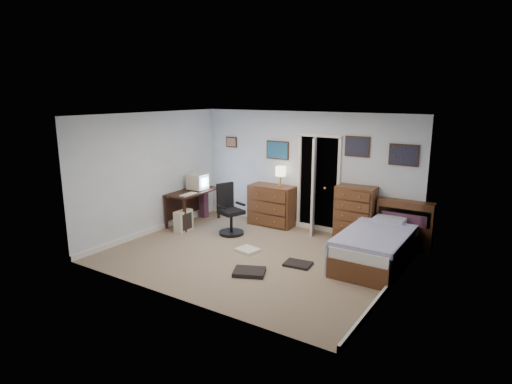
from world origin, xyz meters
TOP-DOWN VIEW (x-y plane):
  - floor at (0.00, 0.00)m, footprint 5.00×4.00m
  - computer_desk at (-2.29, 0.91)m, footprint 0.65×1.32m
  - crt_monitor at (-2.18, 1.06)m, footprint 0.40×0.37m
  - keyboard at (-2.02, 0.56)m, footprint 0.17×0.40m
  - pc_tower at (-2.00, 0.36)m, footprint 0.22×0.43m
  - office_chair at (-1.07, 0.76)m, footprint 0.65×0.65m
  - media_stack at (-2.32, 1.41)m, footprint 0.17×0.17m
  - low_dresser at (-0.65, 1.77)m, footprint 1.03×0.55m
  - table_lamp at (-0.45, 1.77)m, footprint 0.23×0.23m
  - doorway at (0.35, 2.27)m, footprint 0.96×1.12m
  - tall_dresser at (1.26, 1.75)m, footprint 0.77×0.47m
  - headboard_bookcase at (2.19, 1.86)m, footprint 1.02×0.29m
  - bed at (1.99, 0.80)m, footprint 1.07×1.97m
  - wall_posters at (0.57, 1.98)m, footprint 4.38×0.04m
  - floor_clutter at (0.38, -0.32)m, footprint 1.55×1.31m

SIDE VIEW (x-z plane):
  - floor at x=0.00m, z-range -0.02..0.00m
  - floor_clutter at x=0.38m, z-range 0.00..0.06m
  - pc_tower at x=-2.00m, z-range 0.00..0.45m
  - bed at x=1.99m, z-range -0.02..0.62m
  - media_stack at x=-2.32m, z-range 0.00..0.82m
  - office_chair at x=-1.07m, z-range -0.12..0.94m
  - low_dresser at x=-0.65m, z-range 0.00..0.90m
  - headboard_bookcase at x=2.19m, z-range 0.03..0.94m
  - tall_dresser at x=1.26m, z-range 0.00..1.10m
  - computer_desk at x=-2.29m, z-range 0.20..0.95m
  - keyboard at x=-2.02m, z-range 0.75..0.77m
  - crt_monitor at x=-2.18m, z-range 0.75..1.11m
  - doorway at x=0.35m, z-range -0.02..2.03m
  - table_lamp at x=-0.45m, z-range 1.00..1.43m
  - wall_posters at x=0.57m, z-range 1.45..2.05m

